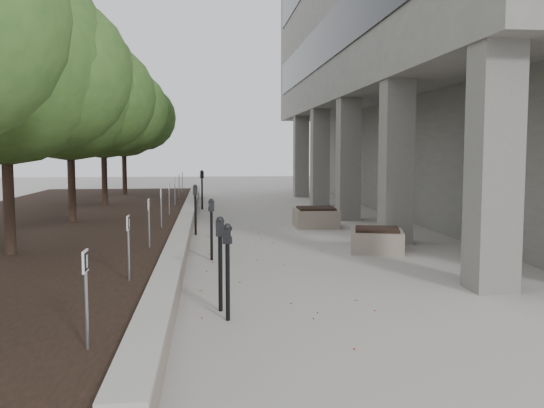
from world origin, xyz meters
TOP-DOWN VIEW (x-y plane):
  - ground at (0.00, 0.00)m, footprint 90.00×90.00m
  - retaining_wall at (-1.82, 9.00)m, footprint 0.39×26.00m
  - planting_bed at (-5.50, 9.00)m, footprint 7.00×26.00m
  - brutalist_building at (9.50, 13.00)m, footprint 13.10×26.00m
  - crabapple_tree_2 at (-4.80, 3.00)m, footprint 4.60×4.00m
  - crabapple_tree_3 at (-4.80, 8.00)m, footprint 4.60×4.00m
  - crabapple_tree_4 at (-4.80, 13.00)m, footprint 4.60×4.00m
  - crabapple_tree_5 at (-4.80, 18.00)m, footprint 4.60×4.00m
  - parking_sign_1 at (-2.35, -2.50)m, footprint 0.04×0.22m
  - parking_sign_2 at (-2.35, 0.50)m, footprint 0.04×0.22m
  - parking_sign_3 at (-2.35, 3.50)m, footprint 0.04×0.22m
  - parking_sign_4 at (-2.35, 6.50)m, footprint 0.04×0.22m
  - parking_sign_5 at (-2.35, 9.50)m, footprint 0.04×0.22m
  - parking_sign_6 at (-2.35, 12.50)m, footprint 0.04×0.22m
  - parking_sign_7 at (-2.35, 15.50)m, footprint 0.04×0.22m
  - parking_sign_8 at (-2.35, 18.50)m, footprint 0.04×0.22m
  - parking_meter_1 at (-1.03, 0.18)m, footprint 0.14×0.11m
  - parking_meter_2 at (-0.95, -0.30)m, footprint 0.15×0.13m
  - parking_meter_3 at (-1.14, 4.18)m, footprint 0.15×0.13m
  - parking_meter_4 at (-1.55, 7.97)m, footprint 0.15×0.12m
  - parking_meter_5 at (-1.44, 15.06)m, footprint 0.18×0.15m
  - planter_front at (2.60, 4.84)m, footprint 1.41×1.41m
  - planter_back at (2.02, 9.33)m, footprint 1.29×1.29m
  - berry_scatter at (-0.10, 5.00)m, footprint 3.30×14.10m

SIDE VIEW (x-z plane):
  - ground at x=0.00m, z-range 0.00..0.00m
  - berry_scatter at x=-0.10m, z-range 0.00..0.02m
  - planting_bed at x=-5.50m, z-range 0.00..0.40m
  - retaining_wall at x=-1.82m, z-range 0.00..0.50m
  - planter_front at x=2.60m, z-range 0.00..0.54m
  - planter_back at x=2.02m, z-range 0.00..0.59m
  - parking_meter_3 at x=-1.14m, z-range 0.00..1.30m
  - parking_meter_2 at x=-0.95m, z-range 0.00..1.32m
  - parking_meter_1 at x=-1.03m, z-range 0.00..1.37m
  - parking_meter_4 at x=-1.55m, z-range 0.00..1.38m
  - parking_meter_5 at x=-1.44m, z-range 0.00..1.54m
  - parking_sign_1 at x=-2.35m, z-range 0.40..1.36m
  - parking_sign_2 at x=-2.35m, z-range 0.40..1.36m
  - parking_sign_3 at x=-2.35m, z-range 0.40..1.36m
  - parking_sign_4 at x=-2.35m, z-range 0.40..1.36m
  - parking_sign_5 at x=-2.35m, z-range 0.40..1.36m
  - parking_sign_6 at x=-2.35m, z-range 0.40..1.36m
  - parking_sign_7 at x=-2.35m, z-range 0.40..1.36m
  - parking_sign_8 at x=-2.35m, z-range 0.40..1.36m
  - crabapple_tree_2 at x=-4.80m, z-range 0.40..5.84m
  - crabapple_tree_3 at x=-4.80m, z-range 0.40..5.84m
  - crabapple_tree_4 at x=-4.80m, z-range 0.40..5.84m
  - crabapple_tree_5 at x=-4.80m, z-range 0.40..5.84m
  - brutalist_building at x=9.50m, z-range 0.00..15.00m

